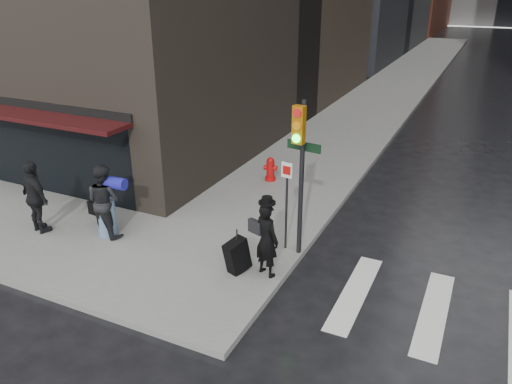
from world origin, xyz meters
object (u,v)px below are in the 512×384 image
(man_greycoat, at_px, (35,197))
(traffic_light, at_px, (299,159))
(man_overcoat, at_px, (260,242))
(fire_hydrant, at_px, (270,170))
(man_jeans, at_px, (105,201))

(man_greycoat, relative_size, traffic_light, 0.52)
(traffic_light, bearing_deg, man_greycoat, -155.95)
(man_overcoat, bearing_deg, traffic_light, -88.23)
(man_overcoat, height_order, fire_hydrant, man_overcoat)
(man_greycoat, bearing_deg, man_overcoat, -159.13)
(man_jeans, bearing_deg, man_greycoat, 26.26)
(man_overcoat, distance_m, man_jeans, 4.24)
(traffic_light, relative_size, fire_hydrant, 4.69)
(man_jeans, distance_m, fire_hydrant, 5.61)
(man_greycoat, height_order, fire_hydrant, man_greycoat)
(fire_hydrant, bearing_deg, man_greycoat, -123.89)
(man_jeans, height_order, fire_hydrant, man_jeans)
(traffic_light, distance_m, fire_hydrant, 5.07)
(fire_hydrant, bearing_deg, traffic_light, -58.63)
(man_overcoat, distance_m, man_greycoat, 5.94)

